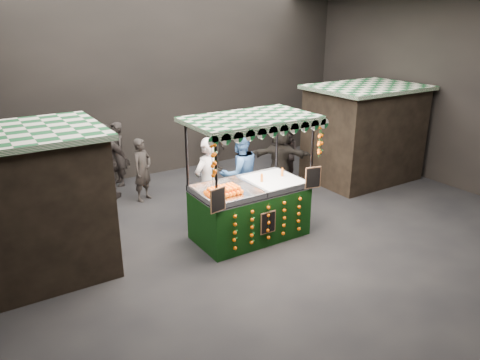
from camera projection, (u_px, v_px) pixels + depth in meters
ground at (263, 235)px, 9.58m from camera, size 12.00×12.00×0.00m
market_hall at (266, 71)px, 8.43m from camera, size 12.10×10.10×5.05m
neighbour_stall_left at (18, 207)px, 7.72m from camera, size 3.00×2.20×2.60m
neighbour_stall_right at (363, 133)px, 12.54m from camera, size 3.00×2.20×2.60m
juice_stall at (251, 202)px, 9.28m from camera, size 2.62×1.54×2.53m
vendor_grey at (207, 182)px, 9.78m from camera, size 0.84×0.68×1.97m
vendor_blue at (240, 174)px, 10.26m from camera, size 1.00×0.80×1.99m
shopper_0 at (143, 170)px, 11.19m from camera, size 0.68×0.61×1.57m
shopper_1 at (289, 155)px, 12.37m from camera, size 0.96×0.93×1.56m
shopper_2 at (108, 162)px, 11.20m from camera, size 1.15×1.09×1.91m
shopper_3 at (219, 145)px, 13.42m from camera, size 1.08×1.09×1.51m
shopper_4 at (35, 201)px, 9.25m from camera, size 0.90×0.70×1.63m
shopper_5 at (280, 158)px, 11.86m from camera, size 1.58×1.38×1.73m
shopper_6 at (118, 154)px, 12.17m from camera, size 0.42×0.63×1.73m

